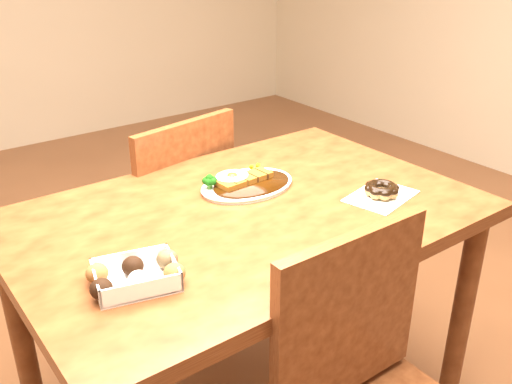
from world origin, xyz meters
TOP-DOWN VIEW (x-y plane):
  - table at (0.00, 0.00)m, footprint 1.20×0.80m
  - chair_far at (0.04, 0.54)m, footprint 0.49×0.49m
  - katsu_curry_plate at (0.08, 0.12)m, footprint 0.28×0.20m
  - donut_box at (-0.38, -0.14)m, footprint 0.20×0.17m
  - pon_de_ring at (0.34, -0.16)m, footprint 0.22×0.18m

SIDE VIEW (x-z plane):
  - chair_far at x=0.04m, z-range 0.04..0.91m
  - table at x=0.00m, z-range 0.28..1.03m
  - katsu_curry_plate at x=0.08m, z-range 0.74..0.79m
  - pon_de_ring at x=0.34m, z-range 0.75..0.79m
  - donut_box at x=-0.38m, z-range 0.75..0.80m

